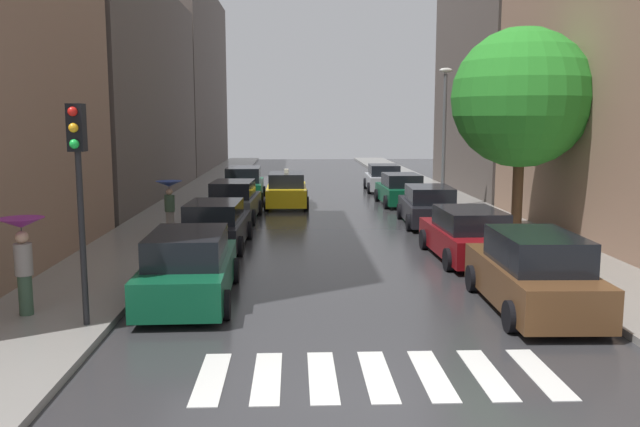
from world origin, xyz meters
TOP-DOWN VIEW (x-y plane):
  - ground_plane at (0.00, 24.00)m, footprint 28.00×72.00m
  - sidewalk_left at (-6.50, 24.00)m, footprint 3.00×72.00m
  - sidewalk_right at (6.50, 24.00)m, footprint 3.00×72.00m
  - crosswalk_stripes at (0.00, 1.17)m, footprint 5.85×2.20m
  - building_left_mid at (-11.00, 26.00)m, footprint 6.00×20.06m
  - building_left_far at (-11.00, 47.24)m, footprint 6.00×21.68m
  - building_right_mid at (11.00, 28.09)m, footprint 6.00×13.26m
  - parked_car_left_nearest at (-3.76, 5.81)m, footprint 2.16×4.81m
  - parked_car_left_second at (-3.91, 12.14)m, footprint 2.19×4.48m
  - parked_car_left_third at (-3.84, 18.10)m, footprint 2.21×4.43m
  - parked_car_left_fourth at (-3.87, 24.12)m, footprint 2.15×4.66m
  - parked_car_right_nearest at (3.85, 4.75)m, footprint 2.13×4.78m
  - parked_car_right_second at (3.83, 10.07)m, footprint 2.19×4.72m
  - parked_car_right_third at (3.98, 16.54)m, footprint 2.26×4.61m
  - parked_car_right_fourth at (3.87, 22.66)m, footprint 2.17×4.29m
  - parked_car_right_fifth at (3.87, 28.88)m, footprint 2.18×4.25m
  - taxi_midroad at (-1.70, 22.40)m, footprint 2.07×4.58m
  - pedestrian_foreground at (-6.89, 4.37)m, footprint 0.92×0.92m
  - pedestrian_near_tree at (-5.77, 14.37)m, footprint 0.93×0.93m
  - street_tree_right at (6.31, 13.05)m, footprint 4.68×4.68m
  - traffic_light_left_corner at (-5.45, 3.64)m, footprint 0.30×0.42m
  - lamp_post_right at (5.55, 21.00)m, footprint 0.60×0.28m

SIDE VIEW (x-z plane):
  - ground_plane at x=0.00m, z-range -0.04..0.00m
  - crosswalk_stripes at x=0.00m, z-range 0.00..0.01m
  - sidewalk_left at x=-6.50m, z-range 0.00..0.15m
  - sidewalk_right at x=6.50m, z-range 0.00..0.15m
  - parked_car_left_second at x=-3.91m, z-range -0.04..1.49m
  - parked_car_right_fourth at x=3.87m, z-range -0.04..1.49m
  - parked_car_right_second at x=3.83m, z-range -0.04..1.50m
  - parked_car_right_third at x=3.98m, z-range -0.04..1.51m
  - parked_car_right_fifth at x=3.87m, z-range -0.04..1.51m
  - taxi_midroad at x=-1.70m, z-range -0.14..1.67m
  - parked_car_left_third at x=-3.84m, z-range -0.05..1.59m
  - parked_car_left_nearest at x=-3.76m, z-range -0.05..1.59m
  - parked_car_right_nearest at x=3.85m, z-range -0.06..1.69m
  - parked_car_left_fourth at x=-3.87m, z-range -0.06..1.72m
  - pedestrian_near_tree at x=-5.77m, z-range 0.54..2.38m
  - pedestrian_foreground at x=-6.89m, z-range 0.56..2.59m
  - traffic_light_left_corner at x=-5.45m, z-range 1.14..5.44m
  - lamp_post_right at x=5.55m, z-range 0.67..6.98m
  - street_tree_right at x=6.31m, z-range 1.33..8.39m
  - building_left_mid at x=-11.00m, z-range 0.00..11.04m
  - building_left_far at x=-11.00m, z-range 0.00..14.72m
  - building_right_mid at x=11.00m, z-range 0.00..18.54m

